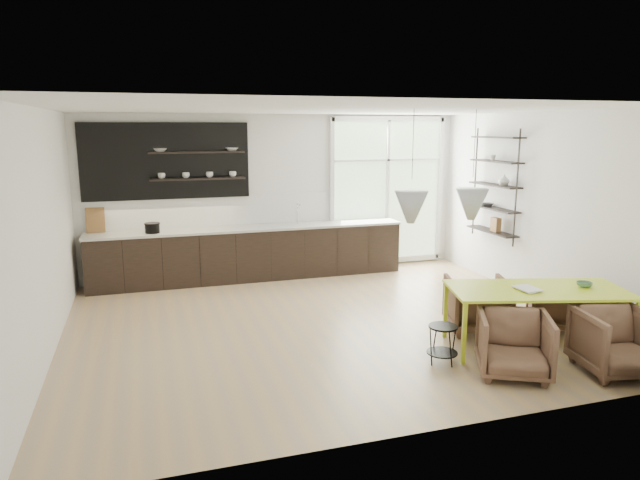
{
  "coord_description": "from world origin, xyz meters",
  "views": [
    {
      "loc": [
        -2.38,
        -7.16,
        2.68
      ],
      "look_at": [
        0.05,
        0.6,
        1.06
      ],
      "focal_mm": 32.0,
      "sensor_mm": 36.0,
      "label": 1
    }
  ],
  "objects_px": {
    "armchair_back_left": "(477,304)",
    "armchair_front_right": "(617,342)",
    "armchair_front_left": "(514,345)",
    "wire_stool": "(443,339)",
    "armchair_back_right": "(553,306)",
    "dining_table": "(538,293)"
  },
  "relations": [
    {
      "from": "armchair_back_right",
      "to": "armchair_front_left",
      "type": "height_order",
      "value": "armchair_front_left"
    },
    {
      "from": "armchair_back_left",
      "to": "armchair_front_left",
      "type": "distance_m",
      "value": 1.4
    },
    {
      "from": "dining_table",
      "to": "wire_stool",
      "type": "relative_size",
      "value": 5.05
    },
    {
      "from": "armchair_back_right",
      "to": "wire_stool",
      "type": "distance_m",
      "value": 2.11
    },
    {
      "from": "wire_stool",
      "to": "armchair_back_right",
      "type": "bearing_deg",
      "value": 16.7
    },
    {
      "from": "armchair_front_left",
      "to": "armchair_front_right",
      "type": "height_order",
      "value": "armchair_front_right"
    },
    {
      "from": "dining_table",
      "to": "armchair_front_left",
      "type": "bearing_deg",
      "value": -126.22
    },
    {
      "from": "armchair_back_right",
      "to": "armchair_front_left",
      "type": "xyz_separation_m",
      "value": [
        -1.44,
        -1.12,
        0.05
      ]
    },
    {
      "from": "armchair_back_left",
      "to": "armchair_front_left",
      "type": "bearing_deg",
      "value": 91.35
    },
    {
      "from": "dining_table",
      "to": "armchair_front_right",
      "type": "distance_m",
      "value": 1.01
    },
    {
      "from": "armchair_back_left",
      "to": "wire_stool",
      "type": "relative_size",
      "value": 1.76
    },
    {
      "from": "dining_table",
      "to": "armchair_front_left",
      "type": "height_order",
      "value": "dining_table"
    },
    {
      "from": "armchair_back_left",
      "to": "armchair_front_right",
      "type": "height_order",
      "value": "same"
    },
    {
      "from": "armchair_front_left",
      "to": "wire_stool",
      "type": "relative_size",
      "value": 1.7
    },
    {
      "from": "armchair_back_left",
      "to": "armchair_front_right",
      "type": "xyz_separation_m",
      "value": [
        0.71,
        -1.64,
        0.0
      ]
    },
    {
      "from": "armchair_back_right",
      "to": "armchair_front_right",
      "type": "height_order",
      "value": "armchair_front_right"
    },
    {
      "from": "wire_stool",
      "to": "armchair_front_left",
      "type": "bearing_deg",
      "value": -41.86
    },
    {
      "from": "armchair_back_left",
      "to": "armchair_back_right",
      "type": "distance_m",
      "value": 1.07
    },
    {
      "from": "armchair_back_left",
      "to": "armchair_front_right",
      "type": "bearing_deg",
      "value": 131.29
    },
    {
      "from": "armchair_back_right",
      "to": "armchair_front_right",
      "type": "relative_size",
      "value": 0.82
    },
    {
      "from": "armchair_back_right",
      "to": "armchair_front_left",
      "type": "bearing_deg",
      "value": 68.97
    },
    {
      "from": "armchair_front_left",
      "to": "armchair_front_right",
      "type": "relative_size",
      "value": 0.97
    }
  ]
}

